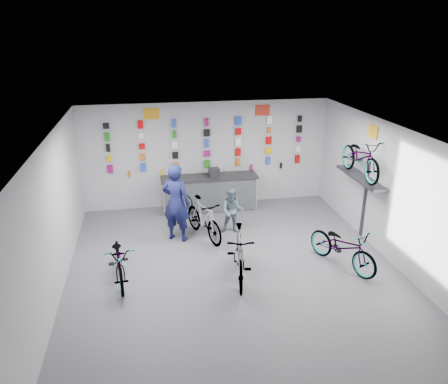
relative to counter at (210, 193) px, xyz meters
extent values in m
plane|color=#4F4F54|center=(0.00, -3.54, -0.49)|extent=(8.00, 8.00, 0.00)
plane|color=white|center=(0.00, -3.54, 2.51)|extent=(8.00, 8.00, 0.00)
plane|color=#AEAEB1|center=(0.00, 0.46, 1.01)|extent=(7.00, 0.00, 7.00)
plane|color=#AEAEB1|center=(0.00, -7.54, 1.01)|extent=(7.00, 0.00, 7.00)
plane|color=#AEAEB1|center=(-3.50, -3.54, 1.01)|extent=(0.00, 8.00, 8.00)
plane|color=#AEAEB1|center=(3.50, -3.54, 1.01)|extent=(0.00, 8.00, 8.00)
cube|color=black|center=(0.00, 0.01, -0.04)|extent=(2.60, 0.60, 0.90)
cube|color=silver|center=(0.00, -0.29, -0.01)|extent=(2.60, 0.02, 0.90)
cube|color=silver|center=(-1.30, -0.29, -0.01)|extent=(0.04, 0.04, 0.96)
cube|color=silver|center=(1.30, -0.29, -0.01)|extent=(0.04, 0.04, 0.96)
cube|color=black|center=(0.00, 0.01, 0.48)|extent=(2.70, 0.66, 0.06)
cube|color=#950E5F|center=(-2.70, 0.39, 0.76)|extent=(0.15, 0.06, 0.22)
cube|color=blue|center=(-1.80, 0.39, 0.76)|extent=(0.14, 0.06, 0.22)
cube|color=#CC5916|center=(-0.90, 0.39, 0.76)|extent=(0.14, 0.06, 0.18)
cube|color=#1D7A12|center=(0.00, 0.39, 0.76)|extent=(0.16, 0.06, 0.22)
cube|color=#CC5916|center=(0.90, 0.39, 0.76)|extent=(0.11, 0.06, 0.21)
cube|color=blue|center=(1.80, 0.39, 0.76)|extent=(0.12, 0.06, 0.21)
cube|color=#BE0707|center=(2.70, 0.39, 0.76)|extent=(0.14, 0.06, 0.24)
cube|color=#E6BD00|center=(-2.70, 0.39, 1.06)|extent=(0.11, 0.06, 0.16)
cube|color=#CC5916|center=(-1.80, 0.39, 1.06)|extent=(0.13, 0.06, 0.17)
cube|color=black|center=(-0.90, 0.39, 1.06)|extent=(0.16, 0.06, 0.19)
cube|color=#950E5F|center=(0.00, 0.39, 1.06)|extent=(0.17, 0.06, 0.16)
cube|color=#BE0707|center=(0.90, 0.39, 1.06)|extent=(0.15, 0.06, 0.22)
cube|color=#E6BD00|center=(1.80, 0.39, 1.06)|extent=(0.17, 0.06, 0.16)
cube|color=white|center=(2.70, 0.39, 1.06)|extent=(0.14, 0.06, 0.16)
cube|color=black|center=(-2.70, 0.39, 1.36)|extent=(0.10, 0.06, 0.21)
cube|color=#BE0707|center=(-1.80, 0.39, 1.36)|extent=(0.16, 0.06, 0.15)
cube|color=white|center=(-0.90, 0.39, 1.36)|extent=(0.16, 0.06, 0.17)
cube|color=blue|center=(0.00, 0.39, 1.36)|extent=(0.10, 0.06, 0.24)
cube|color=white|center=(0.90, 0.39, 1.36)|extent=(0.16, 0.06, 0.22)
cube|color=#BE0707|center=(1.80, 0.39, 1.36)|extent=(0.17, 0.06, 0.21)
cube|color=#950E5F|center=(2.70, 0.39, 1.36)|extent=(0.12, 0.06, 0.15)
cube|color=#1D7A12|center=(-2.70, 0.39, 1.66)|extent=(0.13, 0.06, 0.23)
cube|color=white|center=(-1.80, 0.39, 1.66)|extent=(0.12, 0.06, 0.15)
cube|color=#1D7A12|center=(-0.90, 0.39, 1.66)|extent=(0.09, 0.06, 0.21)
cube|color=black|center=(0.00, 0.39, 1.66)|extent=(0.17, 0.06, 0.20)
cube|color=#BE0707|center=(0.90, 0.39, 1.66)|extent=(0.16, 0.06, 0.19)
cube|color=#CC5916|center=(1.80, 0.39, 1.66)|extent=(0.10, 0.06, 0.16)
cube|color=black|center=(2.70, 0.39, 1.66)|extent=(0.16, 0.06, 0.20)
cube|color=black|center=(-2.70, 0.39, 1.96)|extent=(0.16, 0.06, 0.15)
cube|color=#BE0707|center=(-1.80, 0.39, 1.96)|extent=(0.15, 0.06, 0.22)
cube|color=blue|center=(-0.90, 0.39, 1.96)|extent=(0.11, 0.06, 0.23)
cube|color=#950E5F|center=(0.00, 0.39, 1.96)|extent=(0.10, 0.06, 0.22)
cube|color=blue|center=(0.90, 0.39, 1.96)|extent=(0.18, 0.06, 0.23)
cube|color=white|center=(1.80, 0.39, 1.96)|extent=(0.15, 0.06, 0.23)
cube|color=black|center=(2.70, 0.39, 1.96)|extent=(0.11, 0.06, 0.18)
cylinder|color=#CC5916|center=(-2.20, 0.37, 0.59)|extent=(0.07, 0.07, 0.16)
cylinder|color=#E6BD00|center=(-1.30, 0.37, 0.59)|extent=(0.07, 0.07, 0.16)
cylinder|color=white|center=(0.40, 0.37, 0.59)|extent=(0.07, 0.07, 0.16)
cylinder|color=#950E5F|center=(1.30, 0.37, 0.59)|extent=(0.07, 0.07, 0.16)
cylinder|color=black|center=(2.20, 0.37, 0.59)|extent=(0.07, 0.07, 0.16)
cube|color=#333338|center=(3.30, -2.34, 1.06)|extent=(0.38, 1.90, 0.06)
cube|color=#333338|center=(3.48, -2.34, 0.51)|extent=(0.04, 0.10, 2.00)
cube|color=orange|center=(-1.50, 0.44, 2.23)|extent=(0.42, 0.02, 0.30)
cube|color=red|center=(1.60, 0.44, 2.23)|extent=(0.42, 0.02, 0.30)
cube|color=orange|center=(3.48, -2.34, 2.16)|extent=(0.02, 0.40, 0.30)
imported|color=gray|center=(-2.37, -3.36, -0.03)|extent=(0.79, 1.78, 0.91)
imported|color=gray|center=(0.05, -3.75, 0.06)|extent=(0.82, 1.89, 1.10)
imported|color=gray|center=(2.35, -3.66, -0.01)|extent=(1.33, 1.91, 0.95)
imported|color=gray|center=(-0.41, -1.75, 0.02)|extent=(1.06, 1.76, 1.02)
imported|color=gray|center=(3.25, -2.34, 1.57)|extent=(0.63, 1.80, 0.95)
imported|color=#151948|center=(-1.07, -1.71, 0.48)|extent=(0.84, 0.75, 1.93)
imported|color=slate|center=(0.33, -1.60, 0.11)|extent=(0.67, 0.57, 1.19)
torus|color=black|center=(-0.82, -0.37, -0.16)|extent=(0.67, 0.34, 0.67)
torus|color=silver|center=(-0.82, -0.37, -0.16)|extent=(0.54, 0.25, 0.54)
cube|color=black|center=(0.13, 0.01, 0.62)|extent=(0.28, 0.30, 0.22)
camera|label=1|loc=(-1.70, -11.44, 4.42)|focal=35.00mm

